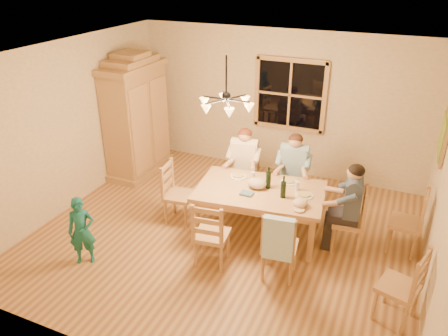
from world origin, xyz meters
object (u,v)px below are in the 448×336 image
at_px(dining_table, 260,195).
at_px(chair_end_left, 180,204).
at_px(chair_near_right, 279,256).
at_px(chair_spare_back, 404,232).
at_px(chair_end_right, 347,230).
at_px(adult_plaid_man, 294,163).
at_px(wine_bottle_b, 283,187).
at_px(chair_spare_front, 396,297).
at_px(armoire, 137,120).
at_px(adult_slate_man, 351,197).
at_px(child, 82,231).
at_px(adult_woman, 244,157).
at_px(chair_far_right, 292,193).
at_px(chair_near_left, 212,244).
at_px(wine_bottle_a, 268,178).
at_px(chair_far_left, 244,186).
at_px(chandelier, 226,103).

height_order(dining_table, chair_end_left, chair_end_left).
xyz_separation_m(chair_near_right, chair_spare_back, (1.45, 1.24, 0.00)).
bearing_deg(chair_near_right, chair_end_right, 46.74).
distance_m(chair_end_right, adult_plaid_man, 1.37).
distance_m(wine_bottle_b, chair_spare_front, 1.99).
distance_m(armoire, adult_slate_man, 4.24).
distance_m(wine_bottle_b, child, 2.81).
bearing_deg(adult_slate_man, armoire, 69.63).
xyz_separation_m(chair_end_right, child, (-3.23, -1.74, 0.19)).
bearing_deg(armoire, child, -71.89).
height_order(adult_woman, wine_bottle_b, adult_woman).
xyz_separation_m(chair_far_right, adult_plaid_man, (0.00, 0.00, 0.54)).
xyz_separation_m(armoire, adult_slate_man, (4.12, -0.98, -0.22)).
xyz_separation_m(chair_near_left, wine_bottle_a, (0.44, 1.01, 0.62)).
relative_size(adult_woman, wine_bottle_a, 2.65).
xyz_separation_m(chair_far_left, chair_end_left, (-0.71, -0.96, 0.00)).
distance_m(chair_near_left, chair_end_left, 1.19).
distance_m(adult_plaid_man, chair_spare_back, 1.91).
height_order(dining_table, chair_spare_back, chair_spare_back).
bearing_deg(chair_spare_front, chair_far_right, 59.18).
relative_size(adult_plaid_man, wine_bottle_b, 2.65).
bearing_deg(wine_bottle_a, adult_plaid_man, 78.64).
xyz_separation_m(adult_woman, wine_bottle_a, (0.65, -0.71, 0.08)).
bearing_deg(chandelier, wine_bottle_a, 32.98).
xyz_separation_m(chandelier, wine_bottle_b, (0.80, 0.15, -1.15)).
bearing_deg(chair_spare_front, chair_spare_back, 16.49).
bearing_deg(chair_near_right, wine_bottle_a, 110.78).
distance_m(chandelier, chair_far_right, 2.22).
xyz_separation_m(chandelier, chair_end_right, (1.70, 0.40, -1.77)).
xyz_separation_m(dining_table, wine_bottle_a, (0.09, 0.10, 0.27)).
relative_size(chair_near_left, chair_end_right, 1.00).
relative_size(chair_far_left, chair_spare_back, 1.00).
bearing_deg(adult_slate_man, chandelier, 96.21).
relative_size(chair_spare_front, chair_spare_back, 1.00).
xyz_separation_m(child, chair_spare_back, (3.98, 2.02, -0.19)).
bearing_deg(chair_spare_front, chair_far_left, 71.32).
bearing_deg(armoire, chair_spare_back, -8.27).
xyz_separation_m(chair_end_right, adult_woman, (-1.83, 0.65, 0.54)).
relative_size(adult_woman, chair_spare_front, 0.88).
xyz_separation_m(wine_bottle_a, chair_spare_front, (1.93, -1.11, -0.62)).
xyz_separation_m(chandelier, adult_plaid_man, (0.68, 1.15, -1.24)).
relative_size(chandelier, adult_slate_man, 0.88).
bearing_deg(chair_far_left, child, 52.65).
relative_size(dining_table, child, 1.99).
bearing_deg(chair_end_left, chair_far_right, 117.98).
bearing_deg(child, chair_far_left, 27.77).
relative_size(dining_table, chair_far_left, 1.98).
bearing_deg(chair_far_left, chair_near_right, 117.90).
bearing_deg(chair_far_right, chair_far_left, 0.00).
relative_size(chair_near_left, adult_plaid_man, 1.13).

